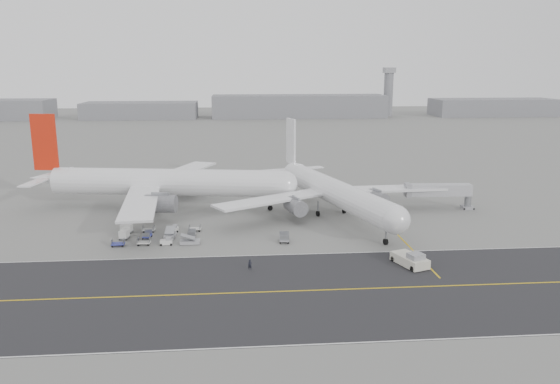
{
  "coord_description": "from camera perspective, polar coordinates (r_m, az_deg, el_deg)",
  "views": [
    {
      "loc": [
        -1.26,
        -91.77,
        31.98
      ],
      "look_at": [
        7.38,
        12.0,
        7.93
      ],
      "focal_mm": 35.0,
      "sensor_mm": 36.0,
      "label": 1
    }
  ],
  "objects": [
    {
      "name": "airliner_b",
      "position": [
        119.45,
        5.48,
        0.14
      ],
      "size": [
        52.73,
        53.84,
        19.09
      ],
      "rotation": [
        0.0,
        0.0,
        0.29
      ],
      "color": "white",
      "rests_on": "ground"
    },
    {
      "name": "gse_cluster",
      "position": [
        106.92,
        -12.65,
        -4.73
      ],
      "size": [
        21.34,
        16.78,
        1.81
      ],
      "primitive_type": null,
      "rotation": [
        0.0,
        0.0,
        -0.06
      ],
      "color": "#9F9FA4",
      "rests_on": "ground"
    },
    {
      "name": "stray_dolly",
      "position": [
        102.1,
        0.44,
        -5.25
      ],
      "size": [
        1.96,
        2.98,
        1.76
      ],
      "primitive_type": null,
      "rotation": [
        0.0,
        0.0,
        -0.07
      ],
      "color": "silver",
      "rests_on": "ground"
    },
    {
      "name": "taxiway",
      "position": [
        80.66,
        0.1,
        -10.35
      ],
      "size": [
        220.0,
        59.0,
        0.03
      ],
      "color": "#29292C",
      "rests_on": "ground"
    },
    {
      "name": "ground",
      "position": [
        97.19,
        -3.77,
        -6.24
      ],
      "size": [
        700.0,
        700.0,
        0.0
      ],
      "primitive_type": "plane",
      "color": "gray",
      "rests_on": "ground"
    },
    {
      "name": "ground_crew_a",
      "position": [
        88.51,
        -3.16,
        -7.59
      ],
      "size": [
        0.68,
        0.5,
        1.74
      ],
      "primitive_type": "imported",
      "rotation": [
        0.0,
        0.0,
        -0.13
      ],
      "color": "black",
      "rests_on": "ground"
    },
    {
      "name": "horizon_buildings",
      "position": [
        354.6,
        0.32,
        7.83
      ],
      "size": [
        520.0,
        28.0,
        28.0
      ],
      "primitive_type": null,
      "color": "gray",
      "rests_on": "ground"
    },
    {
      "name": "pushback_tug",
      "position": [
        92.62,
        13.48,
        -6.9
      ],
      "size": [
        5.26,
        8.74,
        2.49
      ],
      "rotation": [
        0.0,
        0.0,
        0.35
      ],
      "color": "beige",
      "rests_on": "ground"
    },
    {
      "name": "jet_bridge",
      "position": [
        129.47,
        16.31,
        0.07
      ],
      "size": [
        15.98,
        3.85,
        6.0
      ],
      "rotation": [
        0.0,
        0.0,
        -0.06
      ],
      "color": "gray",
      "rests_on": "ground"
    },
    {
      "name": "airliner_a",
      "position": [
        127.3,
        -12.23,
        1.02
      ],
      "size": [
        62.13,
        61.01,
        21.55
      ],
      "rotation": [
        0.0,
        0.0,
        1.41
      ],
      "color": "white",
      "rests_on": "ground"
    },
    {
      "name": "control_tower",
      "position": [
        371.19,
        11.26,
        10.33
      ],
      "size": [
        7.0,
        7.0,
        31.25
      ],
      "color": "gray",
      "rests_on": "ground"
    }
  ]
}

